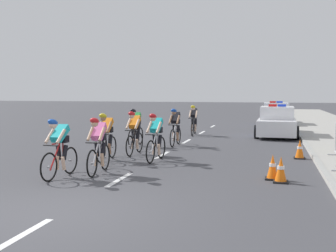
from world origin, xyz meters
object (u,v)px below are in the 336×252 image
police_car_second (276,115)px  traffic_cone_near (300,149)px  police_car_nearest (277,123)px  traffic_cone_mid (281,170)px  traffic_cone_far (273,167)px  cyclist_third (106,136)px  cyclist_lead (59,147)px  cyclist_sixth (175,127)px  cyclist_seventh (136,127)px  cyclist_second (98,145)px  cyclist_fifth (134,132)px  cyclist_fourth (156,136)px  cyclist_eighth (194,120)px

police_car_second → traffic_cone_near: police_car_second is taller
police_car_nearest → police_car_second: (0.00, 6.98, 0.00)m
police_car_nearest → traffic_cone_mid: police_car_nearest is taller
traffic_cone_far → police_car_nearest: bearing=88.9°
police_car_second → police_car_nearest: bearing=-90.0°
traffic_cone_far → cyclist_third: bearing=163.8°
cyclist_lead → traffic_cone_near: bearing=37.0°
cyclist_sixth → cyclist_seventh: bearing=-161.4°
cyclist_second → traffic_cone_near: 6.66m
cyclist_lead → cyclist_sixth: (1.42, 6.66, 0.00)m
traffic_cone_near → cyclist_fifth: bearing=-174.3°
cyclist_second → cyclist_third: size_ratio=1.00×
cyclist_lead → cyclist_third: 2.69m
police_car_nearest → police_car_second: size_ratio=1.00×
cyclist_fourth → traffic_cone_far: size_ratio=2.69×
cyclist_fifth → police_car_second: size_ratio=0.39×
cyclist_lead → cyclist_eighth: same height
cyclist_fourth → cyclist_seventh: (-1.80, 3.15, 0.00)m
cyclist_fifth → cyclist_sixth: same height
traffic_cone_mid → cyclist_sixth: bearing=125.0°
police_car_nearest → traffic_cone_near: bearing=-84.4°
cyclist_fourth → cyclist_second: bearing=-112.2°
cyclist_third → police_car_nearest: bearing=58.4°
cyclist_third → traffic_cone_near: (6.02, 1.93, -0.48)m
traffic_cone_far → traffic_cone_mid: bearing=-57.7°
cyclist_sixth → cyclist_seventh: same height
cyclist_fourth → police_car_second: 15.83m
cyclist_third → traffic_cone_mid: size_ratio=2.69×
cyclist_lead → cyclist_seventh: (-0.12, 6.14, 0.00)m
cyclist_sixth → cyclist_seventh: 1.62m
traffic_cone_mid → police_car_second: bearing=90.0°
cyclist_lead → cyclist_third: bearing=87.5°
cyclist_fourth → traffic_cone_far: (3.59, -1.80, -0.48)m
cyclist_third → cyclist_fourth: bearing=11.0°
cyclist_seventh → police_car_nearest: police_car_nearest is taller
cyclist_third → police_car_second: bearing=71.1°
police_car_nearest → traffic_cone_mid: 10.50m
cyclist_fifth → cyclist_sixth: (0.84, 2.60, 0.00)m
cyclist_fifth → traffic_cone_far: bearing=-31.4°
cyclist_second → traffic_cone_far: bearing=6.0°
cyclist_sixth → cyclist_third: bearing=-108.1°
cyclist_fourth → cyclist_fifth: bearing=135.9°
cyclist_fourth → traffic_cone_mid: (3.78, -2.10, -0.48)m
traffic_cone_near → traffic_cone_mid: 3.79m
cyclist_fifth → cyclist_eighth: bearing=83.0°
cyclist_second → cyclist_fourth: same height
police_car_second → traffic_cone_far: size_ratio=6.93×
police_car_nearest → cyclist_fourth: bearing=-114.3°
cyclist_third → police_car_nearest: police_car_nearest is taller
cyclist_eighth → cyclist_fifth: bearing=-97.0°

